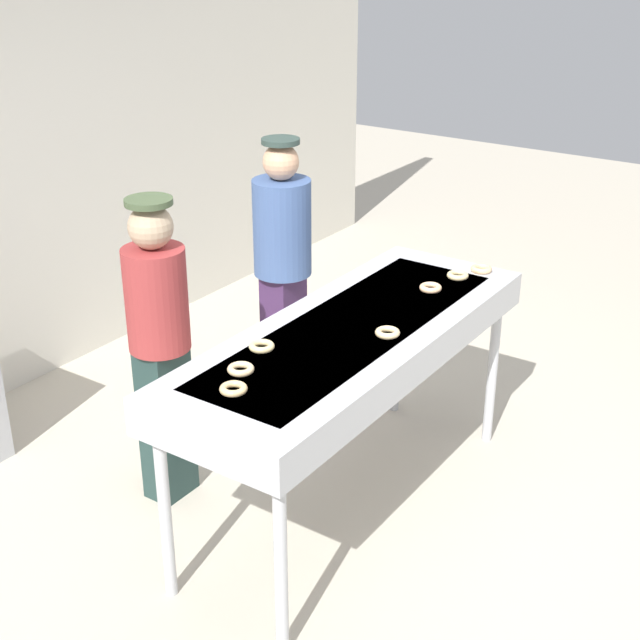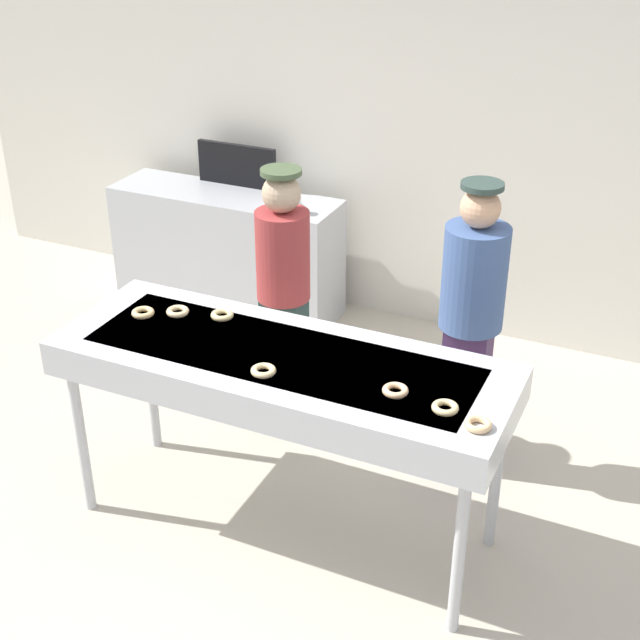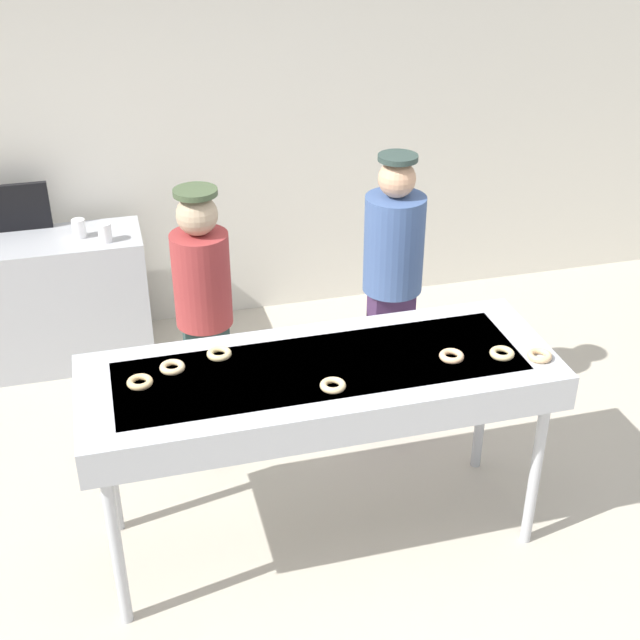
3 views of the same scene
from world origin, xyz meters
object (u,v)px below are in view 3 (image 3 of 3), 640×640
object	(u,v)px
plain_donut_0	(452,356)
paper_cup_1	(105,233)
paper_cup_0	(79,228)
plain_donut_4	(172,367)
plain_donut_6	(539,356)
plain_donut_1	(140,382)
worker_assistant	(392,278)
plain_donut_5	(219,354)
plain_donut_2	(333,385)
worker_baker	(204,315)
plain_donut_3	(502,353)
fryer_conveyor	(320,383)
prep_counter	(14,307)

from	to	relation	value
plain_donut_0	paper_cup_1	world-z (taller)	plain_donut_0
plain_donut_0	paper_cup_0	size ratio (longest dim) A/B	0.96
plain_donut_0	paper_cup_0	bearing A→B (deg)	127.29
plain_donut_4	plain_donut_6	bearing A→B (deg)	-11.46
plain_donut_1	worker_assistant	world-z (taller)	worker_assistant
plain_donut_6	paper_cup_1	world-z (taller)	plain_donut_6
plain_donut_4	plain_donut_1	bearing A→B (deg)	-150.81
plain_donut_5	worker_assistant	size ratio (longest dim) A/B	0.07
plain_donut_2	worker_baker	world-z (taller)	worker_baker
plain_donut_6	plain_donut_2	bearing A→B (deg)	179.59
plain_donut_5	worker_baker	size ratio (longest dim) A/B	0.07
plain_donut_2	plain_donut_3	distance (m)	0.84
fryer_conveyor	plain_donut_1	distance (m)	0.83
plain_donut_1	worker_assistant	bearing A→B (deg)	29.77
plain_donut_6	paper_cup_0	world-z (taller)	plain_donut_6
plain_donut_1	plain_donut_5	world-z (taller)	same
plain_donut_4	prep_counter	bearing A→B (deg)	114.00
plain_donut_0	plain_donut_1	world-z (taller)	same
plain_donut_5	plain_donut_3	bearing A→B (deg)	-14.73
plain_donut_3	plain_donut_6	world-z (taller)	same
plain_donut_0	plain_donut_1	distance (m)	1.44
plain_donut_5	prep_counter	distance (m)	2.28
plain_donut_1	plain_donut_5	size ratio (longest dim) A/B	1.00
prep_counter	paper_cup_1	xyz separation A→B (m)	(0.64, -0.13, 0.51)
paper_cup_1	fryer_conveyor	bearing A→B (deg)	-65.66
fryer_conveyor	prep_counter	distance (m)	2.65
plain_donut_6	worker_baker	size ratio (longest dim) A/B	0.07
plain_donut_0	plain_donut_1	size ratio (longest dim) A/B	1.00
plain_donut_0	plain_donut_2	size ratio (longest dim) A/B	1.00
plain_donut_6	paper_cup_0	bearing A→B (deg)	132.09
plain_donut_3	plain_donut_5	xyz separation A→B (m)	(-1.29, 0.34, 0.00)
plain_donut_4	plain_donut_0	bearing A→B (deg)	-10.59
fryer_conveyor	worker_assistant	bearing A→B (deg)	53.62
prep_counter	fryer_conveyor	bearing A→B (deg)	-53.82
plain_donut_3	plain_donut_0	bearing A→B (deg)	170.88
plain_donut_0	prep_counter	size ratio (longest dim) A/B	0.07
paper_cup_0	paper_cup_1	bearing A→B (deg)	-34.86
plain_donut_2	worker_assistant	xyz separation A→B (m)	(0.66, 1.10, -0.09)
plain_donut_2	plain_donut_5	bearing A→B (deg)	138.50
plain_donut_2	plain_donut_6	xyz separation A→B (m)	(1.00, -0.01, 0.00)
plain_donut_0	worker_baker	world-z (taller)	worker_baker
plain_donut_6	paper_cup_0	size ratio (longest dim) A/B	0.96
plain_donut_6	paper_cup_1	bearing A→B (deg)	131.22
plain_donut_4	worker_baker	world-z (taller)	worker_baker
prep_counter	paper_cup_1	bearing A→B (deg)	-11.20
plain_donut_1	paper_cup_1	distance (m)	1.92
worker_assistant	paper_cup_0	bearing A→B (deg)	-21.09
paper_cup_0	plain_donut_3	bearing A→B (deg)	-49.43
plain_donut_0	plain_donut_5	xyz separation A→B (m)	(-1.05, 0.30, 0.00)
plain_donut_4	worker_baker	distance (m)	0.77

